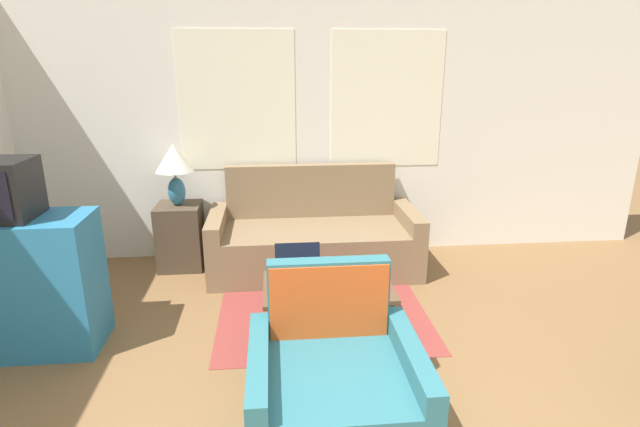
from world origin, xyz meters
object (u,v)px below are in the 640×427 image
(table_lamp, at_px, (174,164))
(coffee_table, at_px, (328,291))
(cup_navy, at_px, (353,269))
(book_red, at_px, (347,283))
(couch, at_px, (314,240))
(armchair, at_px, (334,390))
(cup_yellow, at_px, (379,279))
(laptop, at_px, (298,274))

(table_lamp, distance_m, coffee_table, 2.01)
(cup_navy, xyz_separation_m, book_red, (-0.07, -0.19, -0.02))
(couch, distance_m, armchair, 2.27)
(armchair, height_order, table_lamp, table_lamp)
(cup_navy, relative_size, cup_yellow, 0.87)
(couch, relative_size, armchair, 2.20)
(couch, relative_size, laptop, 5.95)
(couch, xyz_separation_m, table_lamp, (-1.27, 0.13, 0.74))
(laptop, relative_size, cup_navy, 3.95)
(armchair, distance_m, coffee_table, 0.98)
(laptop, distance_m, cup_yellow, 0.57)
(couch, bearing_deg, table_lamp, 174.10)
(couch, xyz_separation_m, laptop, (-0.21, -1.22, 0.19))
(armchair, relative_size, cup_navy, 10.67)
(armchair, relative_size, coffee_table, 0.97)
(armchair, height_order, cup_yellow, armchair)
(couch, bearing_deg, cup_yellow, -75.46)
(armchair, bearing_deg, cup_navy, 76.33)
(coffee_table, distance_m, book_red, 0.15)
(book_red, bearing_deg, coffee_table, 169.96)
(cup_navy, relative_size, book_red, 0.41)
(table_lamp, bearing_deg, cup_navy, -40.73)
(coffee_table, height_order, cup_navy, cup_navy)
(coffee_table, bearing_deg, armchair, -94.28)
(laptop, distance_m, book_red, 0.35)
(cup_yellow, xyz_separation_m, book_red, (-0.23, 0.03, -0.03))
(laptop, xyz_separation_m, book_red, (0.33, -0.10, -0.04))
(coffee_table, bearing_deg, book_red, -10.04)
(laptop, bearing_deg, armchair, -83.00)
(coffee_table, relative_size, cup_yellow, 9.56)
(armchair, bearing_deg, coffee_table, 85.72)
(cup_yellow, bearing_deg, book_red, 173.11)
(cup_navy, bearing_deg, armchair, -103.67)
(laptop, bearing_deg, coffee_table, -20.63)
(armchair, relative_size, book_red, 4.32)
(coffee_table, relative_size, book_red, 4.45)
(armchair, xyz_separation_m, cup_navy, (0.28, 1.14, 0.19))
(couch, height_order, cup_yellow, couch)
(couch, height_order, cup_navy, couch)
(armchair, height_order, book_red, armchair)
(armchair, distance_m, laptop, 1.08)
(cup_yellow, bearing_deg, laptop, 167.24)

